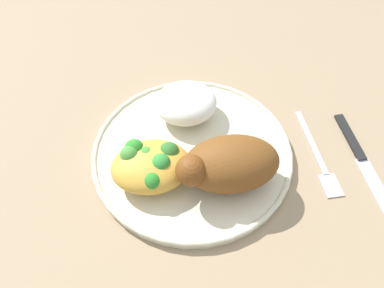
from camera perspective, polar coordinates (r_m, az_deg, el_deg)
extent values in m
plane|color=#987F60|center=(0.48, 0.00, -1.76)|extent=(2.00, 2.00, 0.00)
cylinder|color=beige|center=(0.48, 0.00, -1.39)|extent=(0.26, 0.26, 0.01)
torus|color=beige|center=(0.47, 0.00, -1.01)|extent=(0.26, 0.26, 0.01)
ellipsoid|color=brown|center=(0.42, 6.24, -3.12)|extent=(0.11, 0.07, 0.06)
sphere|color=brown|center=(0.40, -0.13, -4.21)|extent=(0.04, 0.04, 0.04)
ellipsoid|color=white|center=(0.49, -0.83, 6.56)|extent=(0.08, 0.08, 0.04)
ellipsoid|color=gold|center=(0.43, -6.52, -3.53)|extent=(0.10, 0.08, 0.04)
sphere|color=#2E8628|center=(0.43, -9.13, -0.74)|extent=(0.02, 0.02, 0.02)
sphere|color=#2E8629|center=(0.41, -6.31, -5.84)|extent=(0.02, 0.02, 0.02)
sphere|color=#418D30|center=(0.43, -7.15, -2.03)|extent=(0.03, 0.03, 0.03)
sphere|color=#326D2A|center=(0.43, -3.69, -1.34)|extent=(0.03, 0.03, 0.03)
sphere|color=#318D36|center=(0.42, -4.94, -3.11)|extent=(0.02, 0.02, 0.02)
sphere|color=#468F38|center=(0.43, -9.82, -1.73)|extent=(0.02, 0.02, 0.02)
cube|color=#B2B2B7|center=(0.52, 18.41, 0.48)|extent=(0.01, 0.11, 0.01)
cube|color=#B2B2B7|center=(0.48, 21.20, -6.07)|extent=(0.02, 0.03, 0.00)
cube|color=black|center=(0.54, 23.67, 1.58)|extent=(0.01, 0.08, 0.01)
cube|color=#B2B2B7|center=(0.50, 27.75, -7.01)|extent=(0.02, 0.11, 0.00)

